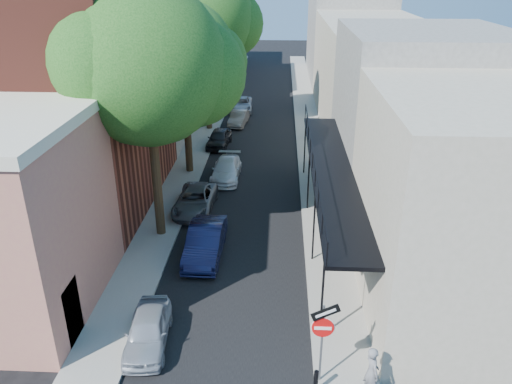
# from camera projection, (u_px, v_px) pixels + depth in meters

# --- Properties ---
(road_surface) EXTENTS (6.00, 64.00, 0.01)m
(road_surface) POSITION_uv_depth(u_px,v_px,m) (259.00, 119.00, 41.95)
(road_surface) COLOR black
(road_surface) RESTS_ON ground
(sidewalk_left) EXTENTS (2.00, 64.00, 0.12)m
(sidewalk_left) POSITION_uv_depth(u_px,v_px,m) (212.00, 118.00, 42.11)
(sidewalk_left) COLOR gray
(sidewalk_left) RESTS_ON ground
(sidewalk_right) EXTENTS (2.00, 64.00, 0.12)m
(sidewalk_right) POSITION_uv_depth(u_px,v_px,m) (307.00, 119.00, 41.74)
(sidewalk_right) COLOR gray
(sidewalk_right) RESTS_ON ground
(buildings_left) EXTENTS (10.10, 59.10, 12.00)m
(buildings_left) POSITION_uv_depth(u_px,v_px,m) (141.00, 61.00, 39.21)
(buildings_left) COLOR #AF6159
(buildings_left) RESTS_ON ground
(buildings_right) EXTENTS (9.80, 55.00, 10.00)m
(buildings_right) POSITION_uv_depth(u_px,v_px,m) (373.00, 68.00, 39.25)
(buildings_right) COLOR beige
(buildings_right) RESTS_ON ground
(sign_post) EXTENTS (0.89, 0.17, 2.99)m
(sign_post) POSITION_uv_depth(u_px,v_px,m) (323.00, 331.00, 14.55)
(sign_post) COLOR #595B60
(sign_post) RESTS_ON ground
(bollard) EXTENTS (0.14, 0.14, 0.80)m
(bollard) POSITION_uv_depth(u_px,v_px,m) (316.00, 382.00, 14.75)
(bollard) COLOR black
(bollard) RESTS_ON sidewalk_right
(oak_near) EXTENTS (7.48, 6.80, 11.42)m
(oak_near) POSITION_uv_depth(u_px,v_px,m) (158.00, 67.00, 20.89)
(oak_near) COLOR #312213
(oak_near) RESTS_ON ground
(oak_mid) EXTENTS (6.60, 6.00, 10.20)m
(oak_mid) POSITION_uv_depth(u_px,v_px,m) (191.00, 56.00, 28.49)
(oak_mid) COLOR #312213
(oak_mid) RESTS_ON ground
(oak_far) EXTENTS (7.70, 7.00, 11.90)m
(oak_far) POSITION_uv_depth(u_px,v_px,m) (212.00, 19.00, 36.21)
(oak_far) COLOR #312213
(oak_far) RESTS_ON ground
(parked_car_a) EXTENTS (1.62, 3.46, 1.14)m
(parked_car_a) POSITION_uv_depth(u_px,v_px,m) (148.00, 330.00, 16.77)
(parked_car_a) COLOR #9AA1AB
(parked_car_a) RESTS_ON ground
(parked_car_b) EXTENTS (1.52, 4.22, 1.39)m
(parked_car_b) POSITION_uv_depth(u_px,v_px,m) (205.00, 242.00, 21.90)
(parked_car_b) COLOR #111537
(parked_car_b) RESTS_ON ground
(parked_car_c) EXTENTS (2.02, 4.19, 1.15)m
(parked_car_c) POSITION_uv_depth(u_px,v_px,m) (195.00, 200.00, 26.08)
(parked_car_c) COLOR #595C61
(parked_car_c) RESTS_ON ground
(parked_car_d) EXTENTS (1.68, 4.03, 1.16)m
(parked_car_d) POSITION_uv_depth(u_px,v_px,m) (226.00, 170.00, 30.00)
(parked_car_d) COLOR white
(parked_car_d) RESTS_ON ground
(parked_car_e) EXTENTS (1.73, 3.69, 1.22)m
(parked_car_e) POSITION_uv_depth(u_px,v_px,m) (219.00, 138.00, 35.42)
(parked_car_e) COLOR black
(parked_car_e) RESTS_ON ground
(parked_car_f) EXTENTS (1.58, 3.56, 1.14)m
(parked_car_f) POSITION_uv_depth(u_px,v_px,m) (239.00, 118.00, 40.26)
(parked_car_f) COLOR gray
(parked_car_f) RESTS_ON ground
(parked_car_g) EXTENTS (2.15, 4.34, 1.18)m
(parked_car_g) POSITION_uv_depth(u_px,v_px,m) (241.00, 104.00, 44.19)
(parked_car_g) COLOR #8E94A0
(parked_car_g) RESTS_ON ground
(pedestrian) EXTENTS (0.55, 0.71, 1.72)m
(pedestrian) POSITION_uv_depth(u_px,v_px,m) (372.00, 372.00, 14.49)
(pedestrian) COLOR slate
(pedestrian) RESTS_ON sidewalk_right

